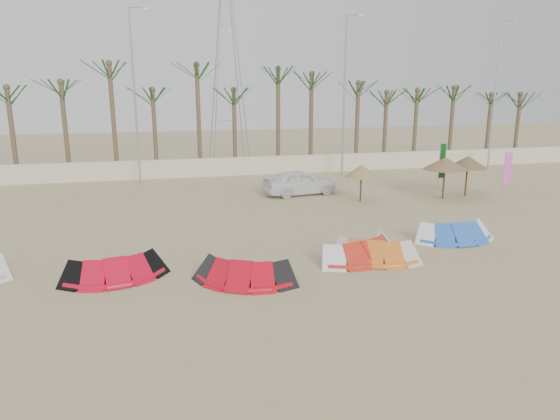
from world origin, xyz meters
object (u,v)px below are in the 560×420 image
object	(u,v)px
kite_red_mid	(242,268)
parasol_mid	(445,163)
kite_red_left	(116,265)
parasol_left	(361,171)
kite_orange	(370,248)
kite_blue	(452,229)
parasol_right	(468,162)
kite_red_right	(359,246)
car	(300,182)

from	to	relation	value
kite_red_mid	parasol_mid	distance (m)	16.33
kite_red_left	parasol_left	distance (m)	15.18
parasol_mid	parasol_left	bearing A→B (deg)	174.96
kite_orange	parasol_mid	size ratio (longest dim) A/B	1.52
kite_orange	parasol_left	world-z (taller)	parasol_left
kite_blue	parasol_right	distance (m)	9.47
parasol_right	kite_blue	bearing A→B (deg)	-126.96
kite_red_left	parasol_mid	bearing A→B (deg)	25.35
kite_red_left	kite_red_right	distance (m)	8.77
kite_red_mid	kite_blue	size ratio (longest dim) A/B	1.12
kite_red_left	parasol_right	size ratio (longest dim) A/B	1.52
kite_red_mid	kite_orange	size ratio (longest dim) A/B	1.03
kite_red_mid	parasol_mid	size ratio (longest dim) A/B	1.56
kite_orange	parasol_left	bearing A→B (deg)	69.56
kite_orange	kite_red_mid	bearing A→B (deg)	-169.31
kite_red_left	parasol_right	xyz separation A→B (m)	(19.02, 8.61, 1.58)
kite_blue	parasol_right	size ratio (longest dim) A/B	1.44
kite_orange	parasol_right	xyz separation A→B (m)	(9.94, 8.96, 1.58)
parasol_right	car	xyz separation A→B (m)	(-9.39, 2.59, -1.25)
kite_red_left	car	xyz separation A→B (m)	(9.64, 11.20, 0.32)
kite_red_mid	kite_red_left	bearing A→B (deg)	162.59
kite_red_right	parasol_mid	xyz separation A→B (m)	(8.53, 8.25, 1.61)
kite_orange	parasol_right	distance (m)	13.47
kite_red_mid	parasol_right	bearing A→B (deg)	33.56
parasol_left	parasol_mid	xyz separation A→B (m)	(4.87, -0.43, 0.30)
kite_red_right	car	size ratio (longest dim) A/B	0.93
kite_blue	parasol_mid	bearing A→B (deg)	61.09
kite_red_mid	kite_blue	xyz separation A→B (m)	(9.31, 2.44, -0.00)
kite_red_right	car	bearing A→B (deg)	85.57
parasol_right	parasol_mid	bearing A→B (deg)	-166.47
kite_red_mid	parasol_left	distance (m)	13.01
kite_orange	parasol_right	world-z (taller)	parasol_right
kite_red_mid	parasol_left	xyz separation A→B (m)	(8.32, 9.91, 1.32)
kite_red_mid	car	world-z (taller)	car
kite_red_left	kite_red_right	bearing A→B (deg)	-0.35
parasol_left	parasol_right	xyz separation A→B (m)	(6.60, -0.02, 0.26)
kite_blue	kite_red_left	bearing A→B (deg)	-175.10
kite_orange	parasol_left	distance (m)	9.67
kite_red_right	kite_blue	bearing A→B (deg)	14.52
parasol_right	kite_red_left	bearing A→B (deg)	-155.65
kite_red_right	parasol_left	distance (m)	9.51
parasol_left	car	xyz separation A→B (m)	(-2.79, 2.57, -0.99)
kite_red_right	parasol_mid	size ratio (longest dim) A/B	1.67
parasol_mid	car	distance (m)	8.33
kite_orange	kite_blue	xyz separation A→B (m)	(4.33, 1.50, 0.00)
kite_blue	parasol_mid	distance (m)	8.21
kite_red_right	kite_blue	xyz separation A→B (m)	(4.64, 1.20, -0.00)
kite_red_mid	parasol_mid	world-z (taller)	parasol_mid
kite_red_mid	parasol_mid	bearing A→B (deg)	35.70
kite_blue	parasol_right	bearing A→B (deg)	53.04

